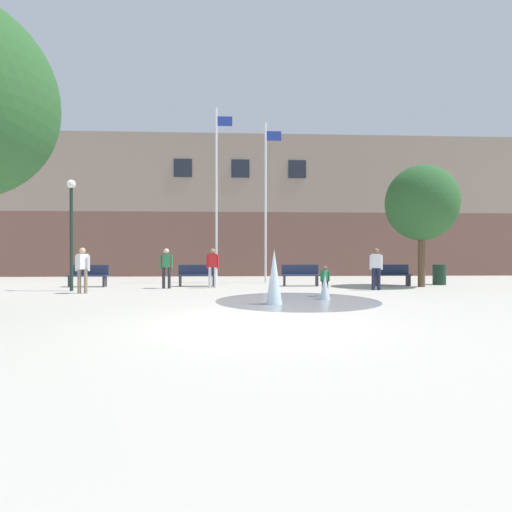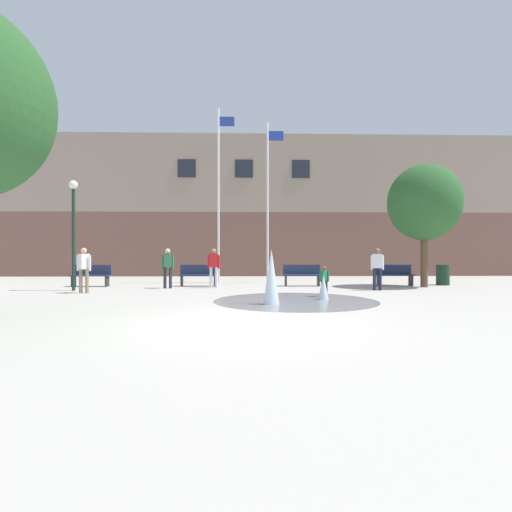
# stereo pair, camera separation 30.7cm
# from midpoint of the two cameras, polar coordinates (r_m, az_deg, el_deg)

# --- Properties ---
(ground_plane) EXTENTS (100.00, 100.00, 0.00)m
(ground_plane) POSITION_cam_midpoint_polar(r_m,az_deg,el_deg) (8.00, -2.19, -9.60)
(ground_plane) COLOR #B2ADA3
(library_building) EXTENTS (36.00, 6.05, 8.78)m
(library_building) POSITION_cam_midpoint_polar(r_m,az_deg,el_deg) (27.65, -2.62, 6.56)
(library_building) COLOR brown
(library_building) RESTS_ON ground
(splash_fountain) EXTENTS (4.80, 4.80, 1.51)m
(splash_fountain) POSITION_cam_midpoint_polar(r_m,az_deg,el_deg) (11.38, 4.04, -4.35)
(splash_fountain) COLOR gray
(splash_fountain) RESTS_ON ground
(park_bench_under_left_flagpole) EXTENTS (1.60, 0.44, 0.91)m
(park_bench_under_left_flagpole) POSITION_cam_midpoint_polar(r_m,az_deg,el_deg) (18.17, -23.30, -2.55)
(park_bench_under_left_flagpole) COLOR #28282D
(park_bench_under_left_flagpole) RESTS_ON ground
(park_bench_center) EXTENTS (1.60, 0.44, 0.91)m
(park_bench_center) POSITION_cam_midpoint_polar(r_m,az_deg,el_deg) (17.17, -8.93, -2.69)
(park_bench_center) COLOR #28282D
(park_bench_center) RESTS_ON ground
(park_bench_under_right_flagpole) EXTENTS (1.60, 0.44, 0.91)m
(park_bench_under_right_flagpole) POSITION_cam_midpoint_polar(r_m,az_deg,el_deg) (17.23, 5.85, -2.68)
(park_bench_under_right_flagpole) COLOR #28282D
(park_bench_under_right_flagpole) RESTS_ON ground
(park_bench_far_right) EXTENTS (1.60, 0.44, 0.91)m
(park_bench_far_right) POSITION_cam_midpoint_polar(r_m,az_deg,el_deg) (18.27, 18.37, -2.52)
(park_bench_far_right) COLOR #28282D
(park_bench_far_right) RESTS_ON ground
(adult_watching) EXTENTS (0.50, 0.21, 1.59)m
(adult_watching) POSITION_cam_midpoint_polar(r_m,az_deg,el_deg) (16.19, -6.75, -1.26)
(adult_watching) COLOR silver
(adult_watching) RESTS_ON ground
(child_in_fountain) EXTENTS (0.31, 0.23, 0.99)m
(child_in_fountain) POSITION_cam_midpoint_polar(r_m,az_deg,el_deg) (13.07, 9.17, -3.20)
(child_in_fountain) COLOR #28282D
(child_in_fountain) RESTS_ON ground
(adult_near_bench) EXTENTS (0.50, 0.29, 1.59)m
(adult_near_bench) POSITION_cam_midpoint_polar(r_m,az_deg,el_deg) (15.76, 16.25, -1.32)
(adult_near_bench) COLOR #1E233D
(adult_near_bench) RESTS_ON ground
(teen_by_trashcan) EXTENTS (0.50, 0.36, 1.59)m
(teen_by_trashcan) POSITION_cam_midpoint_polar(r_m,az_deg,el_deg) (16.29, -13.21, -1.26)
(teen_by_trashcan) COLOR #28282D
(teen_by_trashcan) RESTS_ON ground
(adult_in_red) EXTENTS (0.50, 0.39, 1.59)m
(adult_in_red) POSITION_cam_midpoint_polar(r_m,az_deg,el_deg) (15.19, -24.08, -1.39)
(adult_in_red) COLOR #89755B
(adult_in_red) RESTS_ON ground
(flagpole_left) EXTENTS (0.80, 0.10, 8.26)m
(flagpole_left) POSITION_cam_midpoint_polar(r_m,az_deg,el_deg) (19.16, -6.06, 9.32)
(flagpole_left) COLOR silver
(flagpole_left) RESTS_ON ground
(flagpole_right) EXTENTS (0.80, 0.10, 7.60)m
(flagpole_right) POSITION_cam_midpoint_polar(r_m,az_deg,el_deg) (19.12, 1.00, 8.33)
(flagpole_right) COLOR silver
(flagpole_right) RESTS_ON ground
(lamp_post_left_lane) EXTENTS (0.32, 0.32, 4.12)m
(lamp_post_left_lane) POSITION_cam_midpoint_polar(r_m,az_deg,el_deg) (16.39, -25.37, 4.82)
(lamp_post_left_lane) COLOR #192D23
(lamp_post_left_lane) RESTS_ON ground
(trash_can) EXTENTS (0.56, 0.56, 0.90)m
(trash_can) POSITION_cam_midpoint_polar(r_m,az_deg,el_deg) (19.53, 24.31, -2.44)
(trash_can) COLOR #193323
(trash_can) RESTS_ON ground
(street_tree_near_building) EXTENTS (2.96, 2.96, 5.08)m
(street_tree_near_building) POSITION_cam_midpoint_polar(r_m,az_deg,el_deg) (18.10, 22.13, 7.01)
(street_tree_near_building) COLOR brown
(street_tree_near_building) RESTS_ON ground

